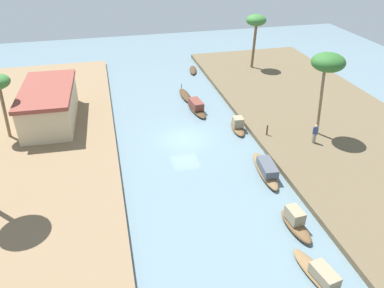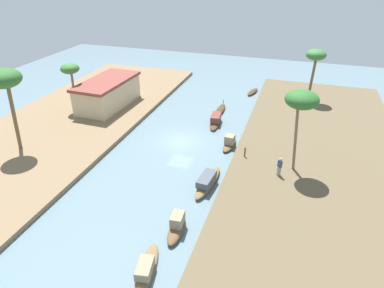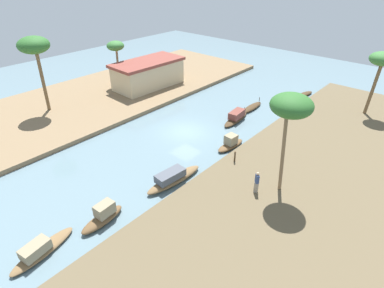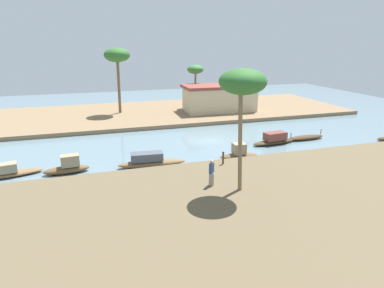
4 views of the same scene
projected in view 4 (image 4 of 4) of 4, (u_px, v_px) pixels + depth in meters
river_water at (210, 142)px, 32.83m from camera, size 74.23×74.23×0.00m
riverbank_left at (295, 203)px, 19.94m from camera, size 46.09×15.92×0.45m
riverbank_right at (173, 112)px, 45.58m from camera, size 46.09×15.92×0.45m
sampan_downstream_large at (239, 153)px, 28.09m from camera, size 3.29×1.32×1.30m
sampan_upstream_small at (306, 138)px, 33.50m from camera, size 4.04×1.09×0.92m
sampan_with_tall_canopy at (68, 167)px, 24.99m from camera, size 3.31×1.25×1.36m
sampan_with_red_awning at (274, 139)px, 32.05m from camera, size 4.58×1.59×1.12m
sampan_foreground at (9, 172)px, 24.36m from camera, size 4.34×1.78×1.00m
sampan_open_hull at (150, 161)px, 26.24m from camera, size 5.28×1.60×1.15m
person_on_near_bank at (211, 174)px, 21.69m from camera, size 0.47×0.47×1.73m
mooring_post at (223, 158)px, 25.52m from camera, size 0.14×0.14×0.97m
palm_tree_left_near at (243, 84)px, 19.57m from camera, size 2.77×2.77×7.41m
palm_tree_right_tall at (195, 71)px, 46.04m from camera, size 2.22×2.22×5.78m
palm_tree_right_short at (117, 56)px, 41.70m from camera, size 3.16×3.16×8.08m
riverside_building at (219, 98)px, 44.57m from camera, size 9.61×4.92×3.41m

